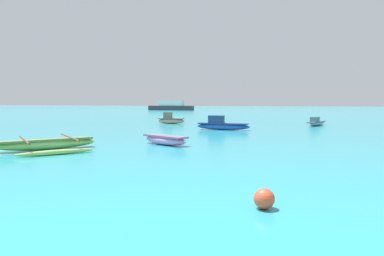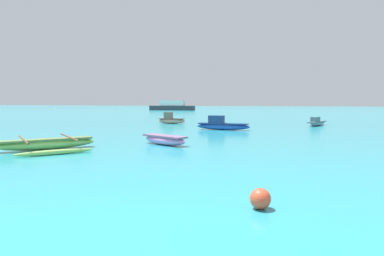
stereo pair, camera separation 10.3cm
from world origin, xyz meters
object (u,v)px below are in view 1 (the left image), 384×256
object	(u,v)px
mooring_buoy_0	(264,199)
distant_ferry	(171,106)
moored_boat_3	(316,123)
moored_boat_1	(165,140)
moored_boat_4	(222,125)
moored_boat_2	(171,120)
moored_boat_0	(48,144)

from	to	relation	value
mooring_buoy_0	distant_ferry	world-z (taller)	distant_ferry
moored_boat_3	distant_ferry	distance (m)	45.91
moored_boat_1	distant_ferry	bearing A→B (deg)	136.16
moored_boat_4	distant_ferry	bearing A→B (deg)	116.48
moored_boat_4	mooring_buoy_0	world-z (taller)	moored_boat_4
moored_boat_1	moored_boat_2	distance (m)	14.45
moored_boat_1	moored_boat_3	world-z (taller)	moored_boat_3
moored_boat_3	moored_boat_4	world-z (taller)	moored_boat_4
moored_boat_2	moored_boat_3	bearing A→B (deg)	2.76
moored_boat_0	moored_boat_2	distance (m)	16.53
moored_boat_0	moored_boat_4	distance (m)	12.64
moored_boat_0	moored_boat_3	bearing A→B (deg)	7.79
moored_boat_1	distant_ferry	distance (m)	55.67
mooring_buoy_0	moored_boat_4	bearing A→B (deg)	100.74
moored_boat_3	mooring_buoy_0	distance (m)	23.23
moored_boat_1	moored_boat_4	world-z (taller)	moored_boat_4
moored_boat_0	moored_boat_1	xyz separation A→B (m)	(4.37, 2.60, 0.01)
moored_boat_0	mooring_buoy_0	xyz separation A→B (m)	(9.07, -6.02, -0.03)
moored_boat_4	moored_boat_2	bearing A→B (deg)	140.88
distant_ferry	moored_boat_0	bearing A→B (deg)	-78.70
moored_boat_0	moored_boat_4	bearing A→B (deg)	17.58
moored_boat_3	moored_boat_4	xyz separation A→B (m)	(-6.99, -5.68, 0.10)
moored_boat_1	moored_boat_3	distance (m)	16.59
moored_boat_2	distant_ferry	bearing A→B (deg)	107.42
moored_boat_2	moored_boat_1	bearing A→B (deg)	-73.41
moored_boat_1	moored_boat_2	bearing A→B (deg)	135.55
moored_boat_4	moored_boat_1	bearing A→B (deg)	-93.70
moored_boat_0	moored_boat_4	size ratio (longest dim) A/B	1.18
moored_boat_3	moored_boat_4	bearing A→B (deg)	154.24
moored_boat_1	moored_boat_0	bearing A→B (deg)	-119.31
moored_boat_0	moored_boat_1	size ratio (longest dim) A/B	1.73
moored_boat_4	distant_ferry	xyz separation A→B (m)	(-17.00, 44.82, 0.49)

